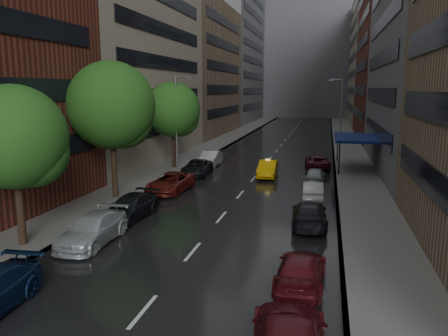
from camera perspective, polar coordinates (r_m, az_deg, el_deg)
The scene contains 15 objects.
road at distance 60.33m, azimuth 7.29°, elevation 2.74°, with size 14.00×140.00×0.01m, color black.
sidewalk_left at distance 61.89m, azimuth -1.03°, elevation 3.08°, with size 4.00×140.00×0.15m, color gray.
sidewalk_right at distance 60.06m, azimuth 15.86°, elevation 2.47°, with size 4.00×140.00×0.15m, color gray.
buildings_left at distance 71.94m, azimuth -4.11°, elevation 16.78°, with size 8.00×108.00×38.00m.
buildings_right at distance 67.14m, azimuth 21.59°, elevation 15.75°, with size 8.05×109.10×36.00m.
building_far at distance 127.89m, azimuth 10.80°, elevation 13.82°, with size 40.00×14.00×32.00m, color slate.
tree_near at distance 23.56m, azimuth -25.73°, elevation 3.63°, with size 5.12×5.12×8.16m.
tree_mid at distance 31.89m, azimuth -14.50°, elevation 7.91°, with size 6.17×6.17×9.84m.
tree_far at distance 43.40m, azimuth -6.71°, elevation 7.59°, with size 5.38×5.38×8.58m.
taxi at distance 39.76m, azimuth 5.73°, elevation -0.08°, with size 1.59×4.55×1.50m, color yellow.
parked_cars_left at distance 30.72m, azimuth -9.29°, elevation -3.30°, with size 2.75×35.98×1.56m.
parked_cars_right at distance 27.04m, azimuth 11.18°, elevation -5.31°, with size 2.73×37.92×1.59m.
street_lamp_left at distance 41.97m, azimuth -6.14°, elevation 6.16°, with size 1.74×0.22×9.00m.
street_lamp_right at distance 54.59m, azimuth 14.98°, elevation 6.83°, with size 1.74×0.22×9.00m.
awning at distance 44.83m, azimuth 16.82°, elevation 3.79°, with size 4.00×8.00×3.12m.
Camera 1 is at (6.19, -9.48, 7.93)m, focal length 35.00 mm.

